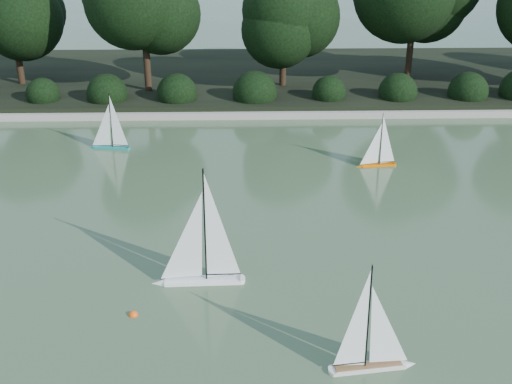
% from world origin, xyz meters
% --- Properties ---
extents(ground, '(80.00, 80.00, 0.00)m').
position_xyz_m(ground, '(0.00, 0.00, 0.00)').
color(ground, '#385131').
rests_on(ground, ground).
extents(pond_coping, '(40.00, 0.35, 0.18)m').
position_xyz_m(pond_coping, '(0.00, 9.00, 0.09)').
color(pond_coping, gray).
rests_on(pond_coping, ground).
extents(far_bank, '(40.00, 8.00, 0.30)m').
position_xyz_m(far_bank, '(0.00, 13.00, 0.15)').
color(far_bank, black).
rests_on(far_bank, ground).
extents(tree_line, '(26.31, 3.93, 4.39)m').
position_xyz_m(tree_line, '(1.23, 11.44, 2.64)').
color(tree_line, black).
rests_on(tree_line, ground).
extents(shrub_hedge, '(29.10, 1.10, 1.10)m').
position_xyz_m(shrub_hedge, '(0.00, 9.90, 0.45)').
color(shrub_hedge, black).
rests_on(shrub_hedge, ground).
extents(sailboat_white_a, '(1.43, 0.27, 1.95)m').
position_xyz_m(sailboat_white_a, '(-0.99, 0.60, 0.31)').
color(sailboat_white_a, white).
rests_on(sailboat_white_a, ground).
extents(sailboat_white_b, '(1.14, 0.32, 1.55)m').
position_xyz_m(sailboat_white_b, '(1.34, -1.45, 0.24)').
color(sailboat_white_b, silver).
rests_on(sailboat_white_b, ground).
extents(sailboat_orange, '(0.94, 0.26, 1.27)m').
position_xyz_m(sailboat_orange, '(2.67, 5.36, 0.20)').
color(sailboat_orange, '#F86900').
rests_on(sailboat_orange, ground).
extents(sailboat_teal, '(1.04, 0.32, 1.42)m').
position_xyz_m(sailboat_teal, '(-3.44, 6.66, 0.22)').
color(sailboat_teal, '#158078').
rests_on(sailboat_teal, ground).
extents(race_buoy, '(0.13, 0.13, 0.13)m').
position_xyz_m(race_buoy, '(-1.81, -0.25, 0.00)').
color(race_buoy, '#FF530D').
rests_on(race_buoy, ground).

